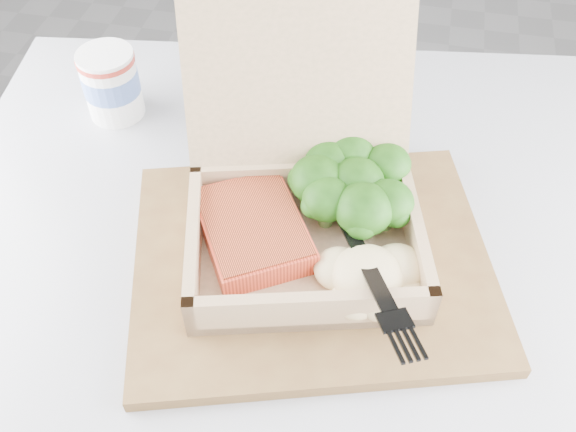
% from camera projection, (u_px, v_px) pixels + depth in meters
% --- Properties ---
extents(floor, '(4.00, 4.00, 0.00)m').
position_uv_depth(floor, '(431.00, 261.00, 1.48)').
color(floor, '#97969C').
rests_on(floor, ground).
extents(cafe_table, '(0.83, 0.83, 0.71)m').
position_uv_depth(cafe_table, '(299.00, 373.00, 0.72)').
color(cafe_table, black).
rests_on(cafe_table, floor).
extents(serving_tray, '(0.38, 0.34, 0.01)m').
position_uv_depth(serving_tray, '(312.00, 261.00, 0.59)').
color(serving_tray, brown).
rests_on(serving_tray, cafe_table).
extents(takeout_container, '(0.26, 0.27, 0.19)m').
position_uv_depth(takeout_container, '(303.00, 191.00, 0.57)').
color(takeout_container, tan).
rests_on(takeout_container, serving_tray).
extents(salmon_fillet, '(0.13, 0.14, 0.02)m').
position_uv_depth(salmon_fillet, '(253.00, 230.00, 0.57)').
color(salmon_fillet, '#F04F2F').
rests_on(salmon_fillet, takeout_container).
extents(broccoli_pile, '(0.13, 0.13, 0.05)m').
position_uv_depth(broccoli_pile, '(356.00, 189.00, 0.59)').
color(broccoli_pile, '#256616').
rests_on(broccoli_pile, takeout_container).
extents(mashed_potatoes, '(0.10, 0.09, 0.03)m').
position_uv_depth(mashed_potatoes, '(368.00, 275.00, 0.54)').
color(mashed_potatoes, beige).
rests_on(mashed_potatoes, takeout_container).
extents(plastic_fork, '(0.09, 0.17, 0.03)m').
position_uv_depth(plastic_fork, '(357.00, 240.00, 0.54)').
color(plastic_fork, black).
rests_on(plastic_fork, mashed_potatoes).
extents(paper_cup, '(0.06, 0.06, 0.08)m').
position_uv_depth(paper_cup, '(111.00, 82.00, 0.71)').
color(paper_cup, white).
rests_on(paper_cup, cafe_table).
extents(receipt, '(0.10, 0.14, 0.00)m').
position_uv_depth(receipt, '(355.00, 130.00, 0.72)').
color(receipt, silver).
rests_on(receipt, cafe_table).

